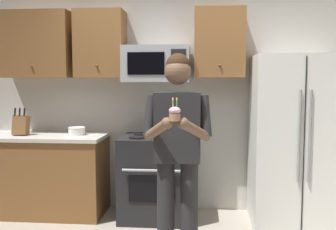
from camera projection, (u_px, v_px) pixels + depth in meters
The scene contains 10 objects.
wall_back at pixel (172, 100), 4.57m from camera, with size 4.40×0.10×2.60m, color beige.
oven_range at pixel (155, 177), 4.27m from camera, with size 0.76×0.70×0.93m.
microwave at pixel (156, 64), 4.27m from camera, with size 0.74×0.41×0.40m.
refrigerator at pixel (295, 141), 4.06m from camera, with size 0.90×0.75×1.80m.
cabinet_row_upper at pixel (107, 44), 4.35m from camera, with size 2.78×0.36×0.76m.
counter_left at pixel (44, 174), 4.40m from camera, with size 1.44×0.66×0.92m.
knife_block at pixel (21, 125), 4.32m from camera, with size 0.16×0.15×0.32m.
bowl_large_white at pixel (77, 131), 4.34m from camera, with size 0.19×0.19×0.09m.
person at pixel (178, 146), 3.19m from camera, with size 0.60×0.48×1.76m.
cupcake at pixel (175, 113), 2.83m from camera, with size 0.09×0.09×0.17m.
Camera 1 is at (0.36, -2.80, 1.53)m, focal length 40.84 mm.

